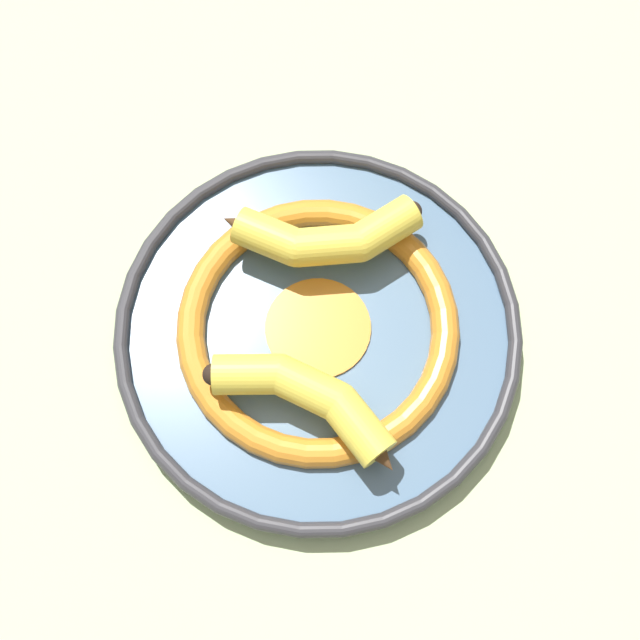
{
  "coord_description": "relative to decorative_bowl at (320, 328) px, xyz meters",
  "views": [
    {
      "loc": [
        -0.18,
        0.02,
        0.63
      ],
      "look_at": [
        0.03,
        -0.0,
        0.04
      ],
      "focal_mm": 42.0,
      "sensor_mm": 36.0,
      "label": 1
    }
  ],
  "objects": [
    {
      "name": "banana_a",
      "position": [
        -0.07,
        0.02,
        0.03
      ],
      "size": [
        0.12,
        0.15,
        0.03
      ],
      "rotation": [
        0.0,
        0.0,
        1.0
      ],
      "color": "yellow",
      "rests_on": "decorative_bowl"
    },
    {
      "name": "ground_plane",
      "position": [
        -0.03,
        0.0,
        -0.02
      ],
      "size": [
        2.8,
        2.8,
        0.0
      ],
      "primitive_type": "plane",
      "color": "#B2C693"
    },
    {
      "name": "banana_b",
      "position": [
        0.07,
        -0.01,
        0.04
      ],
      "size": [
        0.06,
        0.18,
        0.03
      ],
      "rotation": [
        0.0,
        0.0,
        -1.6
      ],
      "color": "yellow",
      "rests_on": "decorative_bowl"
    },
    {
      "name": "decorative_bowl",
      "position": [
        0.0,
        0.0,
        0.0
      ],
      "size": [
        0.35,
        0.35,
        0.04
      ],
      "color": "slate",
      "rests_on": "ground_plane"
    }
  ]
}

